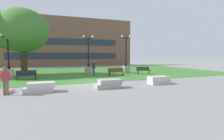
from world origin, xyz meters
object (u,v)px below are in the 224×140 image
(concrete_block_center, at_px, (40,88))
(park_bench_far_left, at_px, (26,74))
(skateboard, at_px, (10,92))
(person_bystander_near_lawn, at_px, (94,67))
(person_skateboarder, at_px, (5,79))
(lamp_post_center, at_px, (89,66))
(concrete_block_right, at_px, (159,80))
(concrete_block_left, at_px, (109,84))
(park_bench_near_right, at_px, (116,71))
(park_bench_near_left, at_px, (143,70))
(lamp_post_right, at_px, (126,65))
(lamp_post_left, at_px, (9,68))

(concrete_block_center, distance_m, park_bench_far_left, 6.59)
(skateboard, relative_size, person_bystander_near_lawn, 0.60)
(person_skateboarder, xyz_separation_m, lamp_post_center, (7.30, 9.56, 0.05))
(concrete_block_right, bearing_deg, person_skateboarder, -179.25)
(park_bench_far_left, bearing_deg, concrete_block_left, -48.29)
(park_bench_near_right, bearing_deg, concrete_block_left, -116.42)
(park_bench_near_left, xyz_separation_m, lamp_post_center, (-6.46, 2.37, 0.48))
(person_skateboarder, relative_size, lamp_post_right, 0.34)
(lamp_post_right, distance_m, lamp_post_center, 4.90)
(park_bench_near_left, relative_size, park_bench_far_left, 0.98)
(skateboard, relative_size, park_bench_near_right, 0.55)
(park_bench_near_left, distance_m, lamp_post_right, 2.39)
(lamp_post_left, xyz_separation_m, person_bystander_near_lawn, (8.79, -1.35, -0.00))
(concrete_block_left, xyz_separation_m, park_bench_far_left, (-5.98, 6.71, 0.23))
(concrete_block_right, bearing_deg, park_bench_near_right, 101.01)
(concrete_block_right, relative_size, person_bystander_near_lawn, 1.06)
(concrete_block_right, xyz_separation_m, park_bench_far_left, (-10.48, 6.48, 0.23))
(person_bystander_near_lawn, bearing_deg, concrete_block_left, -97.09)
(person_skateboarder, bearing_deg, person_bystander_near_lawn, 45.83)
(lamp_post_center, bearing_deg, lamp_post_left, -176.47)
(concrete_block_right, xyz_separation_m, person_bystander_near_lawn, (-3.53, 7.54, 0.68))
(concrete_block_left, height_order, lamp_post_left, lamp_post_left)
(concrete_block_left, xyz_separation_m, park_bench_near_left, (7.26, 7.27, 0.23))
(skateboard, bearing_deg, concrete_block_left, -4.93)
(park_bench_far_left, relative_size, lamp_post_center, 0.38)
(park_bench_far_left, distance_m, lamp_post_center, 7.41)
(skateboard, xyz_separation_m, park_bench_near_right, (9.64, 6.02, 0.45))
(concrete_block_left, xyz_separation_m, person_bystander_near_lawn, (0.97, 7.76, 0.68))
(person_skateboarder, bearing_deg, skateboard, 75.66)
(skateboard, height_order, lamp_post_center, lamp_post_center)
(skateboard, xyz_separation_m, person_bystander_near_lawn, (7.34, 7.22, 0.90))
(concrete_block_right, bearing_deg, lamp_post_right, 82.46)
(skateboard, bearing_deg, person_skateboarder, -104.34)
(concrete_block_center, relative_size, person_skateboarder, 1.11)
(park_bench_near_left, height_order, lamp_post_center, lamp_post_center)
(concrete_block_right, height_order, person_skateboarder, person_skateboarder)
(lamp_post_right, bearing_deg, park_bench_near_left, -46.52)
(skateboard, xyz_separation_m, lamp_post_right, (12.03, 8.42, 0.96))
(concrete_block_left, distance_m, park_bench_far_left, 8.99)
(concrete_block_center, xyz_separation_m, lamp_post_right, (10.29, 8.70, 0.74))
(concrete_block_right, distance_m, park_bench_near_right, 6.47)
(park_bench_far_left, bearing_deg, person_bystander_near_lawn, 8.65)
(park_bench_near_left, distance_m, lamp_post_left, 15.21)
(park_bench_near_right, xyz_separation_m, lamp_post_left, (-11.09, 2.54, 0.45))
(concrete_block_center, distance_m, concrete_block_right, 9.13)
(park_bench_near_left, bearing_deg, person_skateboarder, -152.41)
(concrete_block_right, xyz_separation_m, park_bench_near_right, (-1.23, 6.34, 0.23))
(lamp_post_left, height_order, person_bystander_near_lawn, lamp_post_left)
(person_skateboarder, xyz_separation_m, park_bench_far_left, (0.52, 6.63, -0.43))
(park_bench_far_left, bearing_deg, park_bench_near_left, 2.44)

